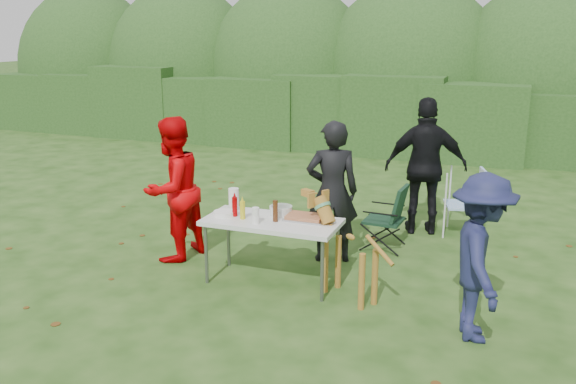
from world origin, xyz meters
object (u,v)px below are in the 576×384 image
(person_black_puffy, at_px, (426,167))
(beer_bottle, at_px, (275,211))
(child, at_px, (481,258))
(lawn_chair, at_px, (465,202))
(person_cook, at_px, (332,192))
(paper_towel_roll, at_px, (234,199))
(camping_chair, at_px, (384,216))
(folding_table, at_px, (272,224))
(ketchup_bottle, at_px, (235,207))
(dog, at_px, (350,252))
(mustard_bottle, at_px, (243,210))
(person_red_jacket, at_px, (173,189))

(person_black_puffy, xyz_separation_m, beer_bottle, (-1.26, -2.42, -0.09))
(child, relative_size, lawn_chair, 1.67)
(person_cook, height_order, beer_bottle, person_cook)
(lawn_chair, distance_m, paper_towel_roll, 3.35)
(lawn_chair, xyz_separation_m, beer_bottle, (-1.80, -2.53, 0.39))
(person_cook, relative_size, paper_towel_roll, 6.72)
(camping_chair, bearing_deg, folding_table, 62.89)
(ketchup_bottle, xyz_separation_m, beer_bottle, (0.50, -0.02, 0.01))
(dog, relative_size, camping_chair, 1.28)
(mustard_bottle, bearing_deg, folding_table, 14.07)
(person_black_puffy, xyz_separation_m, child, (0.93, -2.88, -0.17))
(camping_chair, xyz_separation_m, mustard_bottle, (-1.25, -1.63, 0.41))
(paper_towel_roll, bearing_deg, person_red_jacket, 174.30)
(child, bearing_deg, folding_table, 64.06)
(paper_towel_roll, bearing_deg, person_black_puffy, 49.38)
(dog, distance_m, ketchup_bottle, 1.41)
(ketchup_bottle, distance_m, beer_bottle, 0.50)
(ketchup_bottle, distance_m, paper_towel_roll, 0.24)
(ketchup_bottle, relative_size, beer_bottle, 0.92)
(folding_table, relative_size, person_cook, 0.86)
(mustard_bottle, distance_m, paper_towel_roll, 0.37)
(folding_table, bearing_deg, beer_bottle, -31.90)
(lawn_chair, height_order, ketchup_bottle, ketchup_bottle)
(folding_table, relative_size, person_black_puffy, 0.79)
(child, relative_size, paper_towel_roll, 6.01)
(dog, relative_size, ketchup_bottle, 4.99)
(person_cook, height_order, lawn_chair, person_cook)
(child, xyz_separation_m, paper_towel_roll, (-2.80, 0.70, 0.09))
(person_black_puffy, relative_size, paper_towel_roll, 7.30)
(person_cook, xyz_separation_m, lawn_chair, (1.44, 1.58, -0.41))
(person_black_puffy, height_order, paper_towel_roll, person_black_puffy)
(person_black_puffy, relative_size, ketchup_bottle, 8.63)
(camping_chair, distance_m, ketchup_bottle, 2.13)
(lawn_chair, bearing_deg, person_cook, 32.17)
(person_black_puffy, distance_m, ketchup_bottle, 2.98)
(dog, bearing_deg, person_cook, -33.02)
(person_black_puffy, height_order, dog, person_black_puffy)
(folding_table, height_order, person_cook, person_cook)
(lawn_chair, relative_size, ketchup_bottle, 4.25)
(dog, bearing_deg, beer_bottle, 26.36)
(child, height_order, camping_chair, child)
(child, relative_size, dog, 1.42)
(mustard_bottle, height_order, ketchup_bottle, ketchup_bottle)
(dog, bearing_deg, folding_table, 24.40)
(ketchup_bottle, bearing_deg, person_red_jacket, 162.96)
(person_cook, distance_m, ketchup_bottle, 1.27)
(person_cook, bearing_deg, person_red_jacket, -2.92)
(lawn_chair, height_order, paper_towel_roll, paper_towel_roll)
(child, xyz_separation_m, mustard_bottle, (-2.56, 0.42, 0.06))
(person_red_jacket, relative_size, lawn_chair, 1.90)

